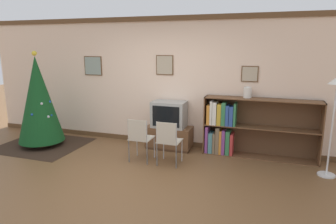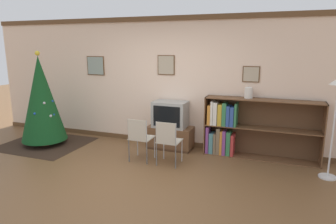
{
  "view_description": "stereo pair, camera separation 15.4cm",
  "coord_description": "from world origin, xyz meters",
  "px_view_note": "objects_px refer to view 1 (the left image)",
  "views": [
    {
      "loc": [
        2.01,
        -3.84,
        2.11
      ],
      "look_at": [
        0.32,
        1.16,
        0.94
      ],
      "focal_mm": 32.0,
      "sensor_mm": 36.0,
      "label": 1
    },
    {
      "loc": [
        2.15,
        -3.79,
        2.11
      ],
      "look_at": [
        0.32,
        1.16,
        0.94
      ],
      "focal_mm": 32.0,
      "sensor_mm": 36.0,
      "label": 2
    }
  ],
  "objects_px": {
    "bookshelf": "(238,128)",
    "tv_console": "(169,137)",
    "standing_lamp": "(335,101)",
    "folding_chair_left": "(140,137)",
    "television": "(169,114)",
    "christmas_tree": "(39,100)",
    "folding_chair_right": "(168,140)",
    "vase": "(247,92)"
  },
  "relations": [
    {
      "from": "vase",
      "to": "christmas_tree",
      "type": "bearing_deg",
      "value": -169.32
    },
    {
      "from": "christmas_tree",
      "to": "television",
      "type": "distance_m",
      "value": 2.76
    },
    {
      "from": "bookshelf",
      "to": "tv_console",
      "type": "bearing_deg",
      "value": -177.73
    },
    {
      "from": "tv_console",
      "to": "standing_lamp",
      "type": "bearing_deg",
      "value": -9.08
    },
    {
      "from": "christmas_tree",
      "to": "bookshelf",
      "type": "xyz_separation_m",
      "value": [
        4.05,
        0.75,
        -0.46
      ]
    },
    {
      "from": "folding_chair_right",
      "to": "bookshelf",
      "type": "xyz_separation_m",
      "value": [
        1.11,
        0.94,
        0.07
      ]
    },
    {
      "from": "television",
      "to": "standing_lamp",
      "type": "distance_m",
      "value": 2.99
    },
    {
      "from": "folding_chair_right",
      "to": "vase",
      "type": "relative_size",
      "value": 3.91
    },
    {
      "from": "bookshelf",
      "to": "vase",
      "type": "xyz_separation_m",
      "value": [
        0.14,
        0.04,
        0.71
      ]
    },
    {
      "from": "tv_console",
      "to": "television",
      "type": "xyz_separation_m",
      "value": [
        0.0,
        -0.0,
        0.5
      ]
    },
    {
      "from": "bookshelf",
      "to": "standing_lamp",
      "type": "height_order",
      "value": "standing_lamp"
    },
    {
      "from": "christmas_tree",
      "to": "bookshelf",
      "type": "bearing_deg",
      "value": 10.43
    },
    {
      "from": "christmas_tree",
      "to": "folding_chair_right",
      "type": "distance_m",
      "value": 2.99
    },
    {
      "from": "standing_lamp",
      "to": "folding_chair_left",
      "type": "bearing_deg",
      "value": -172.46
    },
    {
      "from": "folding_chair_left",
      "to": "folding_chair_right",
      "type": "distance_m",
      "value": 0.55
    },
    {
      "from": "bookshelf",
      "to": "christmas_tree",
      "type": "bearing_deg",
      "value": -169.57
    },
    {
      "from": "folding_chair_right",
      "to": "bookshelf",
      "type": "distance_m",
      "value": 1.46
    },
    {
      "from": "christmas_tree",
      "to": "tv_console",
      "type": "height_order",
      "value": "christmas_tree"
    },
    {
      "from": "bookshelf",
      "to": "television",
      "type": "bearing_deg",
      "value": -177.63
    },
    {
      "from": "tv_console",
      "to": "folding_chair_right",
      "type": "distance_m",
      "value": 0.96
    },
    {
      "from": "bookshelf",
      "to": "folding_chair_left",
      "type": "bearing_deg",
      "value": -150.53
    },
    {
      "from": "television",
      "to": "folding_chair_right",
      "type": "height_order",
      "value": "television"
    },
    {
      "from": "christmas_tree",
      "to": "television",
      "type": "relative_size",
      "value": 2.92
    },
    {
      "from": "folding_chair_left",
      "to": "vase",
      "type": "distance_m",
      "value": 2.2
    },
    {
      "from": "tv_console",
      "to": "folding_chair_left",
      "type": "relative_size",
      "value": 1.14
    },
    {
      "from": "standing_lamp",
      "to": "folding_chair_right",
      "type": "bearing_deg",
      "value": -170.91
    },
    {
      "from": "tv_console",
      "to": "folding_chair_left",
      "type": "bearing_deg",
      "value": -107.25
    },
    {
      "from": "bookshelf",
      "to": "standing_lamp",
      "type": "xyz_separation_m",
      "value": [
        1.52,
        -0.52,
        0.72
      ]
    },
    {
      "from": "tv_console",
      "to": "bookshelf",
      "type": "relative_size",
      "value": 0.44
    },
    {
      "from": "folding_chair_left",
      "to": "standing_lamp",
      "type": "xyz_separation_m",
      "value": [
        3.18,
        0.42,
        0.79
      ]
    },
    {
      "from": "christmas_tree",
      "to": "television",
      "type": "height_order",
      "value": "christmas_tree"
    },
    {
      "from": "christmas_tree",
      "to": "vase",
      "type": "distance_m",
      "value": 4.27
    },
    {
      "from": "tv_console",
      "to": "television",
      "type": "bearing_deg",
      "value": -90.0
    },
    {
      "from": "folding_chair_left",
      "to": "television",
      "type": "bearing_deg",
      "value": 72.7
    },
    {
      "from": "folding_chair_left",
      "to": "vase",
      "type": "bearing_deg",
      "value": 28.65
    },
    {
      "from": "television",
      "to": "standing_lamp",
      "type": "relative_size",
      "value": 0.42
    },
    {
      "from": "vase",
      "to": "standing_lamp",
      "type": "distance_m",
      "value": 1.49
    },
    {
      "from": "tv_console",
      "to": "bookshelf",
      "type": "xyz_separation_m",
      "value": [
        1.39,
        0.06,
        0.31
      ]
    },
    {
      "from": "television",
      "to": "bookshelf",
      "type": "distance_m",
      "value": 1.4
    },
    {
      "from": "folding_chair_right",
      "to": "standing_lamp",
      "type": "bearing_deg",
      "value": 9.09
    },
    {
      "from": "vase",
      "to": "folding_chair_right",
      "type": "bearing_deg",
      "value": -141.83
    },
    {
      "from": "bookshelf",
      "to": "folding_chair_right",
      "type": "bearing_deg",
      "value": -139.85
    }
  ]
}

